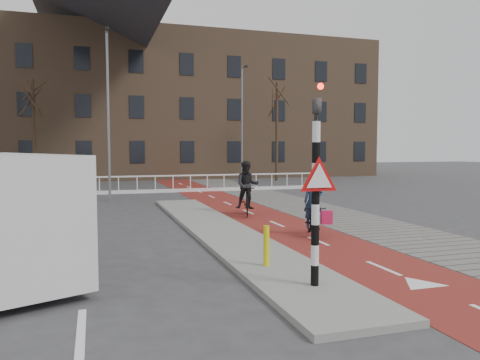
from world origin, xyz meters
name	(u,v)px	position (x,y,z in m)	size (l,w,h in m)	color
ground	(298,263)	(0.00, 0.00, 0.00)	(120.00, 120.00, 0.00)	#38383A
bike_lane	(234,206)	(1.50, 10.00, 0.01)	(2.50, 60.00, 0.01)	maroon
sidewalk	(293,204)	(4.30, 10.00, 0.01)	(3.00, 60.00, 0.01)	slate
curb_island	(221,231)	(-0.70, 4.00, 0.06)	(1.80, 16.00, 0.12)	gray
traffic_signal	(316,180)	(-0.60, -2.02, 1.99)	(0.80, 0.80, 3.68)	black
bollard	(266,246)	(-0.93, -0.47, 0.54)	(0.12, 0.12, 0.83)	yellow
cyclist_near	(313,216)	(1.73, 2.77, 0.59)	(1.01, 1.73, 1.73)	black
cyclist_far	(247,193)	(1.18, 7.16, 0.85)	(1.09, 1.98, 2.03)	black
railing	(80,189)	(-5.00, 17.00, 0.31)	(28.00, 0.10, 0.99)	silver
townhouse_row	(108,85)	(-3.00, 32.00, 7.81)	(46.00, 10.00, 15.90)	#7F6047
tree_mid	(34,133)	(-7.97, 24.01, 3.48)	(0.22, 0.22, 6.96)	#312115
tree_right	(277,132)	(9.10, 23.94, 3.72)	(0.21, 0.21, 7.43)	#312115
streetlight_near	(108,117)	(-3.58, 13.46, 3.96)	(0.12, 0.12, 7.92)	slate
streetlight_right	(242,125)	(5.80, 22.32, 4.10)	(0.12, 0.12, 8.21)	slate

